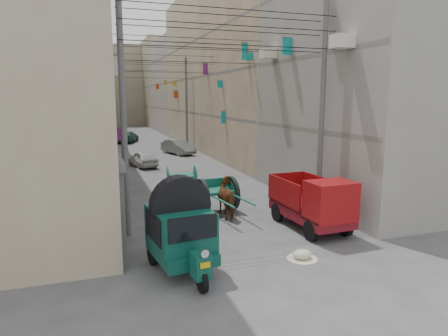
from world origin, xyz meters
name	(u,v)px	position (x,y,z in m)	size (l,w,h in m)	color
ground	(321,306)	(0.00, 0.00, 0.00)	(140.00, 140.00, 0.00)	#434345
building_row_left	(49,77)	(-8.00, 34.13, 6.46)	(8.00, 62.00, 14.00)	tan
building_row_right	(214,79)	(8.00, 34.13, 6.46)	(8.00, 62.00, 14.00)	gray
end_cap_building	(116,86)	(0.00, 66.00, 6.50)	(22.00, 10.00, 13.00)	#9C957B
shutters_left	(110,170)	(-3.92, 10.38, 1.49)	(0.18, 14.40, 2.88)	#4D4D52
signboards	(158,113)	(-0.01, 21.66, 3.43)	(8.22, 40.52, 5.67)	gold
ac_units	(304,23)	(3.65, 7.67, 7.43)	(0.70, 6.55, 3.35)	silver
utility_poles	(170,107)	(0.00, 17.00, 4.00)	(7.40, 22.20, 8.00)	#58595B
overhead_cables	(178,55)	(0.00, 14.40, 6.77)	(7.40, 22.52, 1.12)	black
auto_rickshaw	(181,229)	(-2.50, 2.81, 1.14)	(1.81, 2.82, 1.94)	black
tonga_cart	(217,194)	(0.04, 7.77, 0.72)	(1.61, 3.20, 1.39)	black
mini_truck	(316,206)	(2.52, 4.38, 0.91)	(1.64, 3.43, 1.90)	black
second_cart	(182,177)	(-0.47, 11.90, 0.67)	(1.56, 1.42, 1.25)	#145A4B
feed_sack	(302,254)	(0.90, 2.42, 0.14)	(0.55, 0.44, 0.27)	beige
horse	(229,198)	(0.31, 7.00, 0.73)	(0.79, 1.74, 1.47)	brown
distant_car_white	(143,159)	(-1.44, 19.46, 0.53)	(1.26, 3.12, 1.06)	#BABABA
distant_car_grey	(178,147)	(2.05, 24.65, 0.60)	(1.26, 3.62, 1.19)	slate
distant_car_green	(128,137)	(-1.05, 34.86, 0.58)	(1.62, 4.00, 1.16)	#1A4C38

